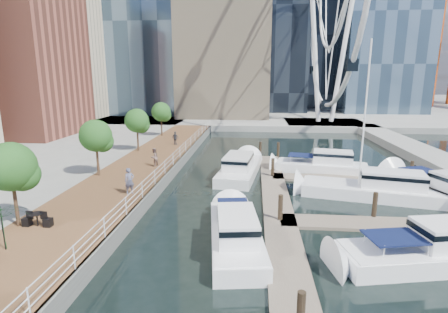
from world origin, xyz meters
The scene contains 13 objects.
ground centered at (0.00, 0.00, 0.00)m, with size 520.00×520.00×0.00m, color black.
boardwalk centered at (-9.00, 15.00, 0.50)m, with size 6.00×60.00×1.00m, color brown.
seawall centered at (-6.00, 15.00, 0.50)m, with size 0.25×60.00×1.00m, color #595954.
land_far centered at (0.00, 102.00, 0.50)m, with size 200.00×114.00×1.00m, color gray.
pier centered at (14.00, 52.00, 0.50)m, with size 14.00×12.00×1.00m, color gray.
railing centered at (-6.10, 15.00, 1.52)m, with size 0.10×60.00×1.05m, color white, non-canonical shape.
floating_docks centered at (7.97, 9.98, 0.49)m, with size 16.00×34.00×2.60m.
street_trees centered at (-11.40, 14.00, 4.29)m, with size 2.60×42.60×4.60m.
yacht_foreground centered at (9.98, 3.53, 0.00)m, with size 2.65×9.90×2.15m, color white, non-canonical shape.
pedestrian_near centered at (-7.21, 9.71, 1.92)m, with size 0.67×0.44×1.83m, color #555771.
pedestrian_mid centered at (-7.68, 17.35, 1.83)m, with size 0.81×0.63×1.67m, color #84645B.
pedestrian_far centered at (-8.08, 27.75, 1.79)m, with size 0.93×0.39×1.59m, color #2E303A.
moored_yachts centered at (9.05, 11.71, 0.00)m, with size 21.37×36.40×11.50m.
Camera 1 is at (1.29, -12.65, 8.87)m, focal length 28.00 mm.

